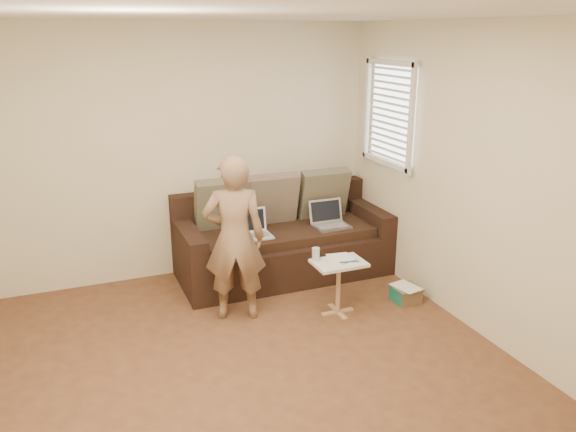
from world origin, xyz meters
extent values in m
plane|color=#55301F|center=(0.00, 0.00, 0.00)|extent=(4.50, 4.50, 0.00)
plane|color=white|center=(0.00, 0.00, 2.60)|extent=(4.50, 4.50, 0.00)
plane|color=beige|center=(0.00, 2.25, 1.30)|extent=(4.00, 0.00, 4.00)
plane|color=beige|center=(0.00, -2.25, 1.30)|extent=(4.00, 0.00, 4.00)
plane|color=beige|center=(2.00, 0.00, 1.30)|extent=(0.00, 4.50, 4.50)
imported|color=brown|center=(0.15, 1.05, 0.76)|extent=(0.64, 0.52, 1.51)
camera|label=1|loc=(-1.20, -3.54, 2.51)|focal=35.87mm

